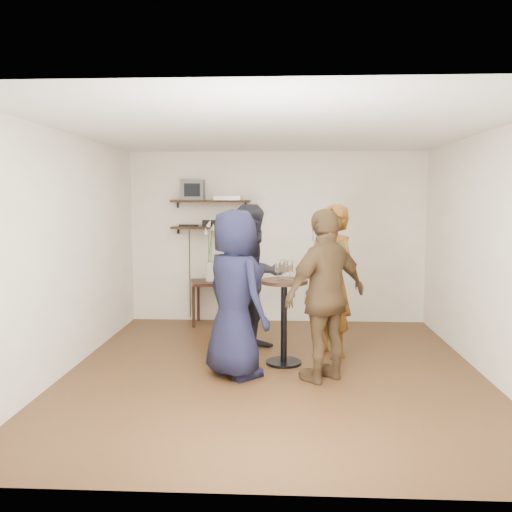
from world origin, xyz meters
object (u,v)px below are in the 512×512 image
(crt_monitor, at_px, (194,190))
(radio, at_px, (210,223))
(person_dark, at_px, (254,278))
(person_plaid, at_px, (332,281))
(person_navy, at_px, (235,294))
(drinks_table, at_px, (284,310))
(person_brown, at_px, (326,295))
(side_table, at_px, (210,288))
(dvd_deck, at_px, (227,198))

(crt_monitor, distance_m, radio, 0.55)
(radio, xyz_separation_m, person_dark, (0.75, -1.51, -0.61))
(crt_monitor, distance_m, person_plaid, 2.82)
(person_navy, bearing_deg, drinks_table, -90.00)
(person_dark, xyz_separation_m, person_navy, (-0.15, -1.02, -0.02))
(drinks_table, relative_size, person_brown, 0.55)
(person_plaid, bearing_deg, person_dark, -134.89)
(radio, height_order, drinks_table, radio)
(person_brown, bearing_deg, side_table, -96.84)
(dvd_deck, distance_m, person_brown, 3.09)
(radio, bearing_deg, side_table, -81.94)
(side_table, bearing_deg, drinks_table, -60.10)
(side_table, height_order, drinks_table, drinks_table)
(person_brown, bearing_deg, radio, -98.19)
(person_dark, bearing_deg, person_brown, -87.13)
(drinks_table, relative_size, person_plaid, 0.53)
(radio, relative_size, person_plaid, 0.12)
(person_plaid, bearing_deg, side_table, -165.48)
(side_table, xyz_separation_m, person_brown, (1.53, -2.45, 0.34))
(drinks_table, bearing_deg, crt_monitor, 123.15)
(person_dark, bearing_deg, side_table, 85.34)
(crt_monitor, bearing_deg, person_plaid, -41.49)
(dvd_deck, relative_size, person_brown, 0.22)
(drinks_table, bearing_deg, person_brown, -51.14)
(drinks_table, xyz_separation_m, person_dark, (-0.37, 0.57, 0.28))
(person_navy, xyz_separation_m, person_brown, (0.95, -0.09, 0.00))
(side_table, height_order, person_navy, person_navy)
(radio, bearing_deg, person_navy, -76.60)
(dvd_deck, relative_size, drinks_table, 0.41)
(crt_monitor, relative_size, person_navy, 0.18)
(dvd_deck, distance_m, side_table, 1.38)
(person_plaid, bearing_deg, crt_monitor, -164.38)
(drinks_table, bearing_deg, person_dark, 123.11)
(person_plaid, xyz_separation_m, person_brown, (-0.15, -0.91, -0.02))
(dvd_deck, distance_m, person_plaid, 2.44)
(crt_monitor, bearing_deg, radio, 0.00)
(drinks_table, bearing_deg, dvd_deck, 112.24)
(person_dark, bearing_deg, person_plaid, -45.11)
(person_plaid, height_order, person_dark, person_plaid)
(crt_monitor, height_order, person_brown, crt_monitor)
(radio, relative_size, person_navy, 0.12)
(side_table, relative_size, drinks_table, 0.68)
(person_navy, bearing_deg, person_brown, -135.85)
(radio, distance_m, drinks_table, 2.54)
(drinks_table, bearing_deg, radio, 118.31)
(crt_monitor, distance_m, person_navy, 2.90)
(side_table, xyz_separation_m, person_navy, (0.58, -2.36, 0.34))
(radio, distance_m, person_dark, 1.80)
(drinks_table, distance_m, person_plaid, 0.74)
(person_plaid, distance_m, person_dark, 0.97)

